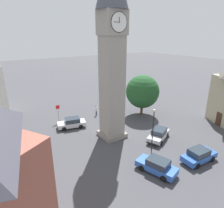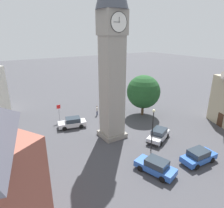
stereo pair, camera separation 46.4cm
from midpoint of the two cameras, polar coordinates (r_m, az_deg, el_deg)
ground_plane at (r=27.89m, az=0.48°, el=-9.13°), size 200.00×200.00×0.00m
clock_tower at (r=24.50m, az=0.58°, el=19.98°), size 3.78×3.78×23.12m
car_blue_kerb at (r=27.30m, az=13.75°, el=-8.59°), size 4.46×3.22×1.53m
car_silver_kerb at (r=24.37m, az=24.18°, el=-13.53°), size 4.22×2.00×1.53m
car_red_corner at (r=21.44m, az=13.04°, el=-17.04°), size 2.81×4.44×1.53m
car_white_side at (r=30.53m, az=-10.92°, el=-5.26°), size 4.41×2.63×1.53m
car_black_far at (r=28.44m, az=-28.26°, el=-9.32°), size 4.13×1.83×1.53m
car_green_alley at (r=22.81m, az=-24.56°, el=-16.00°), size 3.28×4.45×1.53m
pedestrian at (r=34.32m, az=-3.96°, el=-1.66°), size 0.48×0.38×1.69m
tree at (r=33.94m, az=9.41°, el=3.49°), size 5.63×5.63×6.99m
lamp_post at (r=23.46m, az=12.22°, el=-5.66°), size 0.36×0.36×5.37m
road_sign at (r=32.60m, az=-14.66°, el=-1.76°), size 0.60×0.07×2.80m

